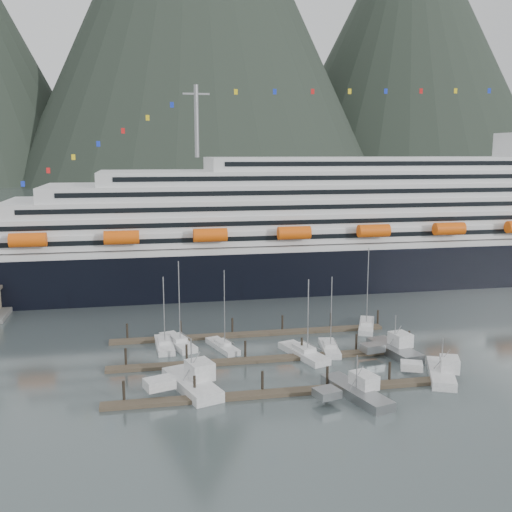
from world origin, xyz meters
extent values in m
plane|color=#465253|center=(0.00, 0.00, 0.00)|extent=(1600.00, 1600.00, 0.00)
cone|color=black|center=(40.00, 560.00, 180.00)|extent=(400.00, 400.00, 420.00)
cone|color=black|center=(300.00, 620.00, 155.00)|extent=(360.00, 360.00, 360.00)
cube|color=black|center=(25.00, 55.00, 4.00)|extent=(210.00, 28.00, 12.00)
cube|color=silver|center=(25.00, 55.00, 10.50)|extent=(205.80, 27.44, 1.50)
cube|color=silver|center=(30.00, 55.00, 13.10)|extent=(185.00, 26.00, 3.20)
cube|color=black|center=(30.00, 41.95, 13.26)|extent=(175.75, 0.20, 1.00)
cube|color=silver|center=(32.00, 55.00, 16.30)|extent=(180.00, 25.00, 3.20)
cube|color=black|center=(32.00, 42.45, 16.46)|extent=(171.00, 0.20, 1.00)
cube|color=silver|center=(34.00, 55.00, 19.50)|extent=(172.00, 24.00, 3.20)
cube|color=black|center=(34.00, 42.95, 19.66)|extent=(163.40, 0.20, 1.00)
cube|color=silver|center=(36.00, 55.00, 22.70)|extent=(160.00, 23.00, 3.20)
cube|color=black|center=(36.00, 43.45, 22.86)|extent=(152.00, 0.20, 1.00)
cube|color=silver|center=(38.00, 55.00, 25.80)|extent=(140.00, 22.00, 3.00)
cube|color=black|center=(38.00, 43.95, 25.95)|extent=(133.00, 0.20, 1.00)
cube|color=silver|center=(40.00, 55.00, 28.80)|extent=(95.00, 20.00, 3.00)
cube|color=black|center=(40.00, 44.95, 28.95)|extent=(90.25, 0.20, 1.00)
cylinder|color=gray|center=(-10.00, 55.00, 38.30)|extent=(1.00, 1.00, 16.00)
cylinder|color=#FF5B0D|center=(-45.00, 40.00, 14.50)|extent=(7.00, 2.80, 2.80)
cylinder|color=#FF5B0D|center=(-27.00, 40.00, 14.50)|extent=(7.00, 2.80, 2.80)
cylinder|color=#FF5B0D|center=(-9.00, 40.00, 14.50)|extent=(7.00, 2.80, 2.80)
cylinder|color=#FF5B0D|center=(9.00, 40.00, 14.50)|extent=(7.00, 2.80, 2.80)
cylinder|color=#FF5B0D|center=(27.00, 40.00, 14.50)|extent=(7.00, 2.80, 2.80)
cylinder|color=#FF5B0D|center=(45.00, 40.00, 14.50)|extent=(7.00, 2.80, 2.80)
cube|color=#4C4131|center=(-5.00, -10.00, 0.25)|extent=(48.00, 2.00, 0.50)
cylinder|color=black|center=(-26.00, -8.90, 1.40)|extent=(0.36, 0.36, 3.20)
cylinder|color=black|center=(-17.00, -8.90, 1.40)|extent=(0.36, 0.36, 3.20)
cylinder|color=black|center=(-8.00, -8.90, 1.40)|extent=(0.36, 0.36, 3.20)
cylinder|color=black|center=(1.00, -8.90, 1.40)|extent=(0.36, 0.36, 3.20)
cylinder|color=black|center=(10.00, -8.90, 1.40)|extent=(0.36, 0.36, 3.20)
cylinder|color=black|center=(19.00, -8.90, 1.40)|extent=(0.36, 0.36, 3.20)
cube|color=#4C4131|center=(-5.00, 3.00, 0.25)|extent=(48.00, 2.00, 0.50)
cylinder|color=black|center=(-26.00, 4.10, 1.40)|extent=(0.36, 0.36, 3.20)
cylinder|color=black|center=(-17.00, 4.10, 1.40)|extent=(0.36, 0.36, 3.20)
cylinder|color=black|center=(-8.00, 4.10, 1.40)|extent=(0.36, 0.36, 3.20)
cylinder|color=black|center=(1.00, 4.10, 1.40)|extent=(0.36, 0.36, 3.20)
cylinder|color=black|center=(10.00, 4.10, 1.40)|extent=(0.36, 0.36, 3.20)
cylinder|color=black|center=(19.00, 4.10, 1.40)|extent=(0.36, 0.36, 3.20)
cube|color=#4C4131|center=(-5.00, 16.00, 0.25)|extent=(48.00, 2.00, 0.50)
cylinder|color=black|center=(-26.00, 17.10, 1.40)|extent=(0.36, 0.36, 3.20)
cylinder|color=black|center=(-17.00, 17.10, 1.40)|extent=(0.36, 0.36, 3.20)
cylinder|color=black|center=(-8.00, 17.10, 1.40)|extent=(0.36, 0.36, 3.20)
cylinder|color=black|center=(1.00, 17.10, 1.40)|extent=(0.36, 0.36, 3.20)
cylinder|color=black|center=(10.00, 17.10, 1.40)|extent=(0.36, 0.36, 3.20)
cylinder|color=black|center=(19.00, 17.10, 1.40)|extent=(0.36, 0.36, 3.20)
cube|color=silver|center=(-19.99, 12.14, 0.25)|extent=(3.04, 9.26, 1.42)
cube|color=silver|center=(-19.99, 12.14, 1.17)|extent=(2.17, 3.29, 0.81)
cylinder|color=gray|center=(-19.95, 11.23, 6.48)|extent=(0.16, 0.16, 11.13)
cube|color=silver|center=(-10.75, 9.83, 0.25)|extent=(4.79, 8.99, 1.22)
cube|color=silver|center=(-10.75, 9.83, 1.00)|extent=(2.58, 3.43, 0.70)
cylinder|color=gray|center=(-10.49, 9.00, 7.00)|extent=(0.14, 0.14, 12.42)
cube|color=silver|center=(1.22, 3.76, 0.25)|extent=(6.03, 11.15, 1.59)
cube|color=silver|center=(1.22, 3.76, 1.30)|extent=(3.29, 4.27, 0.91)
cylinder|color=gray|center=(1.54, 2.74, 6.79)|extent=(0.18, 0.18, 11.54)
cube|color=silver|center=(-17.77, 13.06, 0.25)|extent=(5.88, 10.76, 1.46)
cube|color=silver|center=(-17.77, 13.06, 1.20)|extent=(3.14, 4.13, 0.83)
cylinder|color=gray|center=(-17.44, 12.07, 7.64)|extent=(0.17, 0.17, 13.40)
cube|color=silver|center=(16.51, 16.26, 0.25)|extent=(6.30, 10.30, 1.35)
cube|color=silver|center=(16.51, 16.26, 1.11)|extent=(3.17, 4.02, 0.77)
cylinder|color=gray|center=(16.11, 15.33, 7.92)|extent=(0.15, 0.15, 14.10)
cube|color=silver|center=(6.02, 5.48, 0.25)|extent=(3.79, 8.84, 1.33)
cube|color=silver|center=(6.02, 5.48, 1.09)|extent=(2.35, 3.26, 0.76)
cylinder|color=gray|center=(5.88, 4.63, 6.63)|extent=(0.15, 0.15, 11.55)
cube|color=silver|center=(-17.12, -6.02, 0.35)|extent=(7.57, 12.70, 2.19)
cube|color=silver|center=(-21.47, -7.48, 1.76)|extent=(4.38, 3.70, 1.32)
cube|color=silver|center=(-15.97, -5.64, 2.52)|extent=(4.06, 4.41, 2.41)
cube|color=black|center=(-15.97, -5.64, 3.40)|extent=(3.78, 4.11, 0.55)
cylinder|color=gray|center=(-17.12, -6.02, 4.39)|extent=(0.18, 0.18, 5.49)
cube|color=gray|center=(3.80, -12.56, 0.35)|extent=(6.39, 12.54, 1.74)
cube|color=gray|center=(-0.64, -13.84, 1.39)|extent=(3.58, 3.39, 1.04)
cube|color=silver|center=(4.96, -12.22, 2.00)|extent=(3.35, 4.18, 1.91)
cube|color=black|center=(4.96, -12.22, 2.69)|extent=(3.12, 3.90, 0.43)
cylinder|color=gray|center=(3.80, -12.56, 3.47)|extent=(0.14, 0.14, 4.34)
cube|color=silver|center=(18.00, -8.52, 0.35)|extent=(7.14, 11.20, 1.80)
cube|color=silver|center=(14.22, -6.93, 1.44)|extent=(3.73, 3.37, 1.08)
cube|color=silver|center=(18.99, -8.93, 2.07)|extent=(3.57, 3.96, 1.98)
cube|color=black|center=(18.99, -8.93, 2.79)|extent=(3.32, 3.69, 0.45)
cylinder|color=gray|center=(18.00, -8.52, 3.59)|extent=(0.14, 0.14, 4.49)
cube|color=gray|center=(15.64, 2.13, 0.35)|extent=(5.50, 11.24, 1.96)
cube|color=gray|center=(11.62, 1.35, 1.57)|extent=(3.72, 2.96, 1.17)
cube|color=silver|center=(16.70, 2.33, 2.25)|extent=(3.30, 3.69, 2.15)
cube|color=black|center=(16.70, 2.33, 3.03)|extent=(3.07, 3.44, 0.49)
cylinder|color=gray|center=(15.64, 2.13, 3.91)|extent=(0.16, 0.16, 4.89)
camera|label=1|loc=(-23.28, -82.67, 31.73)|focal=42.00mm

